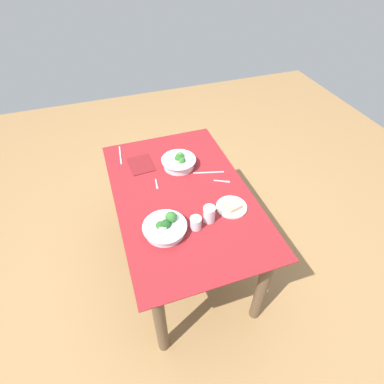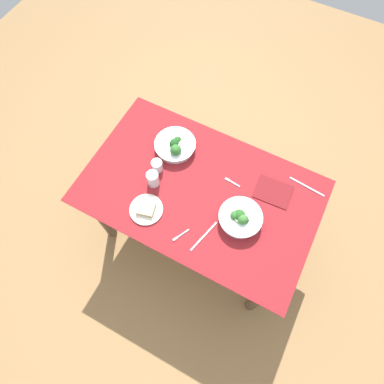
{
  "view_description": "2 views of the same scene",
  "coord_description": "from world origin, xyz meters",
  "views": [
    {
      "loc": [
        1.35,
        -0.4,
        2.09
      ],
      "look_at": [
        0.03,
        0.06,
        0.76
      ],
      "focal_mm": 28.69,
      "sensor_mm": 36.0,
      "label": 1
    },
    {
      "loc": [
        -0.33,
        0.72,
        2.44
      ],
      "look_at": [
        0.03,
        0.04,
        0.76
      ],
      "focal_mm": 30.52,
      "sensor_mm": 36.0,
      "label": 2
    }
  ],
  "objects": [
    {
      "name": "dining_table",
      "position": [
        0.0,
        0.0,
        0.61
      ],
      "size": [
        1.35,
        0.84,
        0.73
      ],
      "color": "maroon",
      "rests_on": "ground_plane"
    },
    {
      "name": "bread_side_plate",
      "position": [
        0.21,
        0.25,
        0.75
      ],
      "size": [
        0.19,
        0.19,
        0.04
      ],
      "color": "silver",
      "rests_on": "dining_table"
    },
    {
      "name": "broccoli_bowl_near",
      "position": [
        0.26,
        -0.18,
        0.77
      ],
      "size": [
        0.25,
        0.25,
        0.11
      ],
      "color": "white",
      "rests_on": "dining_table"
    },
    {
      "name": "fork_by_far_bowl",
      "position": [
        -0.14,
        -0.13,
        0.74
      ],
      "size": [
        0.1,
        0.02,
        0.0
      ],
      "rotation": [
        0.0,
        0.0,
        6.17
      ],
      "color": "#B7B7BC",
      "rests_on": "dining_table"
    },
    {
      "name": "water_glass_center",
      "position": [
        0.29,
        -0.01,
        0.77
      ],
      "size": [
        0.07,
        0.07,
        0.08
      ],
      "primitive_type": "cylinder",
      "color": "silver",
      "rests_on": "dining_table"
    },
    {
      "name": "fork_by_near_bowl",
      "position": [
        -0.03,
        0.29,
        0.74
      ],
      "size": [
        0.06,
        0.1,
        0.0
      ],
      "rotation": [
        0.0,
        0.0,
        1.1
      ],
      "color": "#B7B7BC",
      "rests_on": "dining_table"
    },
    {
      "name": "napkin_folded_upper",
      "position": [
        -0.38,
        -0.19,
        0.74
      ],
      "size": [
        0.21,
        0.17,
        0.01
      ],
      "primitive_type": "cube",
      "rotation": [
        0.0,
        0.0,
        0.06
      ],
      "color": "maroon",
      "rests_on": "dining_table"
    },
    {
      "name": "table_knife_left",
      "position": [
        -0.54,
        -0.31,
        0.74
      ],
      "size": [
        0.22,
        0.03,
        0.0
      ],
      "primitive_type": "cube",
      "rotation": [
        0.0,
        0.0,
        3.04
      ],
      "color": "#B7B7BC",
      "rests_on": "dining_table"
    },
    {
      "name": "broccoli_bowl_far",
      "position": [
        -0.27,
        0.06,
        0.77
      ],
      "size": [
        0.24,
        0.24,
        0.1
      ],
      "color": "white",
      "rests_on": "dining_table"
    },
    {
      "name": "water_glass_side",
      "position": [
        0.26,
        0.08,
        0.78
      ],
      "size": [
        0.07,
        0.07,
        0.1
      ],
      "primitive_type": "cylinder",
      "color": "silver",
      "rests_on": "dining_table"
    },
    {
      "name": "ground_plane",
      "position": [
        0.0,
        0.0,
        0.0
      ],
      "size": [
        6.0,
        6.0,
        0.0
      ],
      "primitive_type": "plane",
      "color": "#9E7547"
    },
    {
      "name": "table_knife_right",
      "position": [
        -0.14,
        0.23,
        0.74
      ],
      "size": [
        0.06,
        0.21,
        0.0
      ],
      "primitive_type": "cube",
      "rotation": [
        0.0,
        0.0,
        1.31
      ],
      "color": "#B7B7BC",
      "rests_on": "dining_table"
    }
  ]
}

